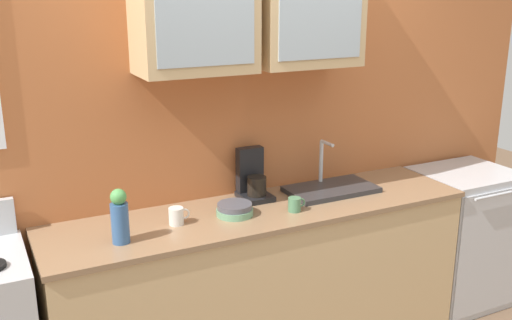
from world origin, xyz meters
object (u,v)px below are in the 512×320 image
at_px(sink_faucet, 331,188).
at_px(coffee_maker, 253,180).
at_px(cup_near_sink, 295,204).
at_px(vase, 120,217).
at_px(dishwasher, 461,237).
at_px(cup_near_bowls, 176,216).
at_px(bowl_stack, 235,209).

xyz_separation_m(sink_faucet, coffee_maker, (-0.46, 0.12, 0.09)).
bearing_deg(sink_faucet, cup_near_sink, -152.83).
xyz_separation_m(vase, coffee_maker, (0.84, 0.28, -0.02)).
bearing_deg(dishwasher, cup_near_bowls, 179.76).
xyz_separation_m(cup_near_bowls, coffee_maker, (0.53, 0.18, 0.06)).
bearing_deg(coffee_maker, cup_near_bowls, -161.03).
bearing_deg(cup_near_bowls, vase, -162.36).
bearing_deg(dishwasher, bowl_stack, -179.52).
xyz_separation_m(vase, dishwasher, (2.33, 0.09, -0.60)).
xyz_separation_m(sink_faucet, cup_near_sink, (-0.35, -0.18, 0.02)).
height_order(sink_faucet, coffee_maker, sink_faucet).
bearing_deg(coffee_maker, bowl_stack, -135.65).
relative_size(sink_faucet, bowl_stack, 2.67).
distance_m(vase, cup_near_bowls, 0.34).
distance_m(cup_near_bowls, dishwasher, 2.08).
height_order(cup_near_sink, cup_near_bowls, cup_near_bowls).
bearing_deg(sink_faucet, coffee_maker, 165.77).
xyz_separation_m(cup_near_sink, cup_near_bowls, (-0.64, 0.12, 0.01)).
xyz_separation_m(cup_near_sink, dishwasher, (1.38, 0.11, -0.51)).
relative_size(bowl_stack, cup_near_bowls, 1.77).
relative_size(bowl_stack, cup_near_sink, 1.93).
xyz_separation_m(bowl_stack, cup_near_bowls, (-0.32, 0.02, 0.01)).
height_order(sink_faucet, dishwasher, sink_faucet).
bearing_deg(dishwasher, cup_near_sink, -175.54).
distance_m(dishwasher, coffee_maker, 1.61).
bearing_deg(cup_near_sink, sink_faucet, 27.17).
height_order(cup_near_bowls, coffee_maker, coffee_maker).
xyz_separation_m(vase, cup_near_sink, (0.95, -0.02, -0.09)).
height_order(sink_faucet, cup_near_sink, sink_faucet).
distance_m(sink_faucet, cup_near_bowls, 0.99).
bearing_deg(vase, cup_near_bowls, 17.64).
bearing_deg(cup_near_bowls, sink_faucet, 3.74).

